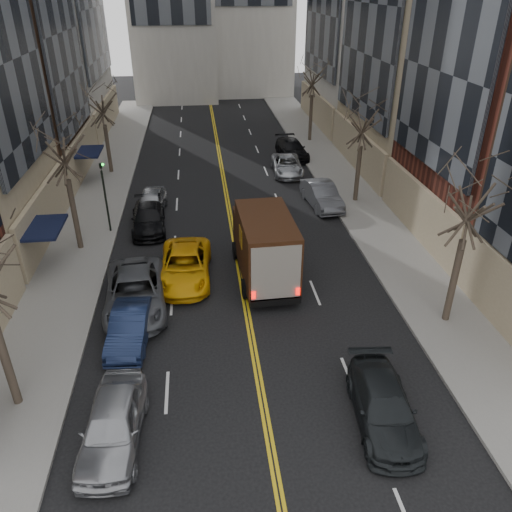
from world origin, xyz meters
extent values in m
cube|color=slate|center=(-9.00, 27.00, 0.07)|extent=(4.00, 66.00, 0.15)
cube|color=slate|center=(9.00, 27.00, 0.07)|extent=(4.00, 66.00, 0.15)
cube|color=black|center=(-10.00, 18.00, 2.40)|extent=(2.00, 3.00, 0.15)
cube|color=black|center=(-10.90, 18.00, 1.35)|extent=(0.20, 3.00, 2.50)
cube|color=black|center=(-10.00, 31.00, 2.40)|extent=(2.00, 3.00, 0.15)
cube|color=black|center=(-10.90, 31.00, 1.35)|extent=(0.20, 3.00, 2.50)
cylinder|color=#382D23|center=(-8.80, 8.00, 2.06)|extent=(0.30, 0.30, 3.83)
cylinder|color=#382D23|center=(-8.80, 20.00, 2.17)|extent=(0.30, 0.30, 4.05)
cylinder|color=#382D23|center=(-8.80, 33.00, 1.99)|extent=(0.30, 0.30, 3.69)
cylinder|color=#382D23|center=(8.80, 11.00, 2.13)|extent=(0.30, 0.30, 3.96)
cylinder|color=#382D23|center=(8.80, 25.00, 2.04)|extent=(0.30, 0.30, 3.78)
cylinder|color=#382D23|center=(8.80, 40.00, 2.22)|extent=(0.30, 0.30, 4.14)
cylinder|color=black|center=(-7.40, 22.00, 2.05)|extent=(0.12, 0.12, 3.80)
imported|color=black|center=(-7.40, 22.00, 4.40)|extent=(0.15, 0.18, 0.90)
sphere|color=#0CE526|center=(-7.25, 21.90, 4.35)|extent=(0.14, 0.14, 0.14)
cube|color=black|center=(1.20, 15.79, 0.57)|extent=(2.50, 6.66, 0.31)
cube|color=black|center=(1.11, 18.20, 1.59)|extent=(2.48, 1.83, 2.16)
cube|color=black|center=(1.22, 15.22, 2.06)|extent=(2.65, 5.12, 3.08)
cube|color=black|center=(1.31, 12.63, 0.57)|extent=(2.37, 0.27, 0.31)
cube|color=red|center=(0.29, 12.57, 1.03)|extent=(0.19, 0.07, 0.36)
cube|color=red|center=(2.34, 12.64, 1.03)|extent=(0.19, 0.07, 0.36)
cube|color=gold|center=(-0.03, 15.23, 2.67)|extent=(0.07, 0.93, 0.92)
cube|color=gold|center=(2.47, 15.32, 2.67)|extent=(0.07, 0.93, 0.92)
cylinder|color=black|center=(-0.09, 17.90, 0.49)|extent=(0.32, 1.00, 0.99)
cylinder|color=black|center=(2.33, 17.99, 0.49)|extent=(0.32, 1.00, 0.99)
cylinder|color=black|center=(0.05, 14.00, 0.49)|extent=(0.32, 1.00, 0.99)
cylinder|color=black|center=(2.48, 14.09, 0.49)|extent=(0.32, 1.00, 0.99)
imported|color=black|center=(3.99, 5.71, 0.69)|extent=(2.35, 4.93, 1.39)
cube|color=black|center=(3.99, 6.41, 1.25)|extent=(0.13, 0.04, 0.09)
cube|color=blue|center=(3.99, 6.38, 1.25)|extent=(0.10, 0.01, 0.06)
imported|color=#E39E09|center=(-2.83, 16.10, 0.76)|extent=(2.82, 5.62, 1.53)
imported|color=black|center=(0.67, 15.35, 0.97)|extent=(0.55, 0.76, 1.94)
imported|color=#9B9DA2|center=(-5.10, 5.91, 0.79)|extent=(2.13, 4.75, 1.58)
imported|color=#131D3C|center=(-5.10, 11.35, 0.71)|extent=(1.78, 4.39, 1.42)
imported|color=#484A50|center=(-5.10, 13.78, 0.82)|extent=(3.16, 6.10, 1.64)
imported|color=black|center=(-5.10, 22.31, 0.71)|extent=(2.32, 5.00, 1.42)
imported|color=#919498|center=(-5.10, 24.76, 0.75)|extent=(2.11, 4.51, 1.49)
imported|color=#4A4D52|center=(6.30, 24.56, 0.79)|extent=(2.17, 4.97, 1.59)
imported|color=#B3B7BC|center=(5.10, 31.32, 0.68)|extent=(2.51, 5.00, 1.36)
imported|color=black|center=(6.21, 35.35, 0.73)|extent=(2.55, 5.24, 1.47)
camera|label=1|loc=(-1.82, -6.14, 13.48)|focal=35.00mm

